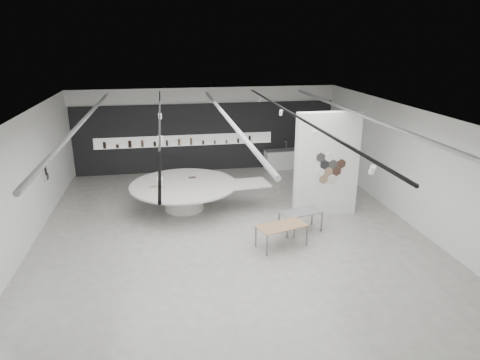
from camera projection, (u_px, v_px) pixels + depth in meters
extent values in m
cube|color=#A8A79F|center=(230.00, 233.00, 13.63)|extent=(12.00, 14.00, 0.01)
cube|color=silver|center=(229.00, 114.00, 12.42)|extent=(12.00, 14.00, 0.01)
cube|color=white|center=(206.00, 130.00, 19.57)|extent=(12.00, 0.01, 3.80)
cube|color=white|center=(300.00, 317.00, 6.49)|extent=(12.00, 0.01, 3.80)
cube|color=white|center=(410.00, 166.00, 14.03)|extent=(0.01, 14.00, 3.80)
cube|color=white|center=(19.00, 188.00, 12.03)|extent=(0.01, 14.00, 3.80)
cylinder|color=#939396|center=(82.00, 122.00, 12.25)|extent=(0.12, 12.00, 0.12)
cylinder|color=#939396|center=(227.00, 117.00, 12.95)|extent=(0.12, 12.00, 0.12)
cylinder|color=#939396|center=(357.00, 113.00, 13.65)|extent=(0.12, 12.00, 0.12)
cube|color=black|center=(160.00, 120.00, 12.12)|extent=(0.05, 13.00, 0.06)
cylinder|color=white|center=(160.00, 181.00, 7.51)|extent=(0.11, 0.18, 0.21)
cylinder|color=white|center=(160.00, 139.00, 10.59)|extent=(0.11, 0.18, 0.21)
cylinder|color=white|center=(160.00, 116.00, 13.67)|extent=(0.11, 0.18, 0.21)
cylinder|color=white|center=(160.00, 102.00, 16.75)|extent=(0.11, 0.18, 0.21)
cube|color=black|center=(295.00, 115.00, 12.79)|extent=(0.05, 13.00, 0.06)
cylinder|color=white|center=(372.00, 170.00, 8.18)|extent=(0.11, 0.18, 0.21)
cylinder|color=white|center=(314.00, 133.00, 11.26)|extent=(0.11, 0.18, 0.21)
cylinder|color=white|center=(281.00, 113.00, 14.34)|extent=(0.11, 0.18, 0.21)
cylinder|color=white|center=(260.00, 99.00, 17.42)|extent=(0.11, 0.18, 0.21)
cylinder|color=white|center=(46.00, 179.00, 14.54)|extent=(0.03, 0.28, 0.28)
cylinder|color=black|center=(47.00, 176.00, 14.79)|extent=(0.03, 0.28, 0.28)
cylinder|color=black|center=(46.00, 171.00, 14.59)|extent=(0.03, 0.28, 0.28)
cylinder|color=silver|center=(44.00, 173.00, 14.35)|extent=(0.03, 0.28, 0.28)
cylinder|color=#917859|center=(44.00, 166.00, 14.40)|extent=(0.03, 0.28, 0.28)
cylinder|color=#402A20|center=(45.00, 164.00, 14.64)|extent=(0.03, 0.28, 0.28)
cube|color=black|center=(207.00, 137.00, 19.62)|extent=(11.80, 0.10, 3.10)
cube|color=white|center=(185.00, 140.00, 19.41)|extent=(8.00, 0.06, 0.46)
cube|color=white|center=(185.00, 145.00, 19.42)|extent=(8.00, 0.18, 0.02)
cylinder|color=black|center=(105.00, 145.00, 18.79)|extent=(0.13, 0.13, 0.29)
cylinder|color=black|center=(117.00, 146.00, 18.90)|extent=(0.13, 0.13, 0.15)
cylinder|color=black|center=(130.00, 144.00, 18.96)|extent=(0.14, 0.14, 0.30)
cylinder|color=brown|center=(142.00, 144.00, 19.06)|extent=(0.12, 0.12, 0.29)
cylinder|color=black|center=(155.00, 144.00, 19.16)|extent=(0.12, 0.12, 0.21)
cylinder|color=black|center=(167.00, 143.00, 19.24)|extent=(0.10, 0.10, 0.25)
cylinder|color=brown|center=(179.00, 142.00, 19.33)|extent=(0.12, 0.12, 0.30)
cylinder|color=brown|center=(191.00, 141.00, 19.41)|extent=(0.10, 0.10, 0.31)
cylinder|color=black|center=(203.00, 142.00, 19.53)|extent=(0.09, 0.09, 0.17)
cylinder|color=brown|center=(215.00, 142.00, 19.62)|extent=(0.10, 0.10, 0.16)
cylinder|color=brown|center=(227.00, 142.00, 19.71)|extent=(0.09, 0.09, 0.15)
cylinder|color=black|center=(238.00, 141.00, 19.79)|extent=(0.09, 0.09, 0.21)
cylinder|color=black|center=(250.00, 139.00, 19.87)|extent=(0.11, 0.11, 0.31)
cube|color=white|center=(327.00, 164.00, 14.58)|extent=(2.20, 0.35, 3.60)
cylinder|color=#917859|center=(328.00, 172.00, 14.46)|extent=(0.34, 0.03, 0.34)
cylinder|color=#402A20|center=(337.00, 171.00, 14.51)|extent=(0.34, 0.03, 0.34)
cylinder|color=white|center=(320.00, 172.00, 14.41)|extent=(0.34, 0.03, 0.34)
cylinder|color=black|center=(333.00, 164.00, 14.40)|extent=(0.34, 0.03, 0.34)
cylinder|color=black|center=(325.00, 165.00, 14.35)|extent=(0.34, 0.03, 0.34)
cylinder|color=silver|center=(332.00, 179.00, 14.57)|extent=(0.34, 0.03, 0.34)
cylinder|color=#917859|center=(324.00, 179.00, 14.52)|extent=(0.34, 0.03, 0.34)
cylinder|color=#402A20|center=(341.00, 164.00, 14.45)|extent=(0.34, 0.03, 0.34)
cylinder|color=white|center=(329.00, 157.00, 14.30)|extent=(0.34, 0.03, 0.34)
cylinder|color=black|center=(321.00, 157.00, 14.25)|extent=(0.34, 0.03, 0.34)
cylinder|color=white|center=(184.00, 197.00, 15.37)|extent=(1.52, 1.52, 0.90)
cylinder|color=silver|center=(184.00, 185.00, 15.21)|extent=(4.20, 4.20, 0.06)
cube|color=silver|center=(245.00, 184.00, 15.29)|extent=(1.80, 1.23, 0.06)
cube|color=#917859|center=(153.00, 187.00, 14.92)|extent=(0.28, 0.22, 0.01)
cube|color=#402A20|center=(192.00, 177.00, 15.89)|extent=(0.28, 0.22, 0.01)
cube|color=#A07953|center=(282.00, 226.00, 12.55)|extent=(1.59, 1.11, 0.03)
cube|color=slate|center=(267.00, 246.00, 12.09)|extent=(0.05, 0.05, 0.65)
cube|color=slate|center=(256.00, 237.00, 12.64)|extent=(0.05, 0.05, 0.65)
cube|color=slate|center=(307.00, 236.00, 12.68)|extent=(0.05, 0.05, 0.65)
cube|color=slate|center=(295.00, 228.00, 13.23)|extent=(0.05, 0.05, 0.65)
cube|color=slate|center=(301.00, 212.00, 13.55)|extent=(1.42, 0.92, 0.03)
cube|color=slate|center=(287.00, 228.00, 13.18)|extent=(0.04, 0.04, 0.65)
cube|color=slate|center=(279.00, 221.00, 13.69)|extent=(0.04, 0.04, 0.65)
cube|color=slate|center=(322.00, 222.00, 13.62)|extent=(0.04, 0.04, 0.65)
cube|color=slate|center=(312.00, 216.00, 14.13)|extent=(0.04, 0.04, 0.65)
cube|color=white|center=(281.00, 159.00, 20.17)|extent=(1.59, 0.68, 0.88)
cube|color=slate|center=(282.00, 150.00, 20.02)|extent=(1.63, 0.72, 0.03)
cylinder|color=silver|center=(287.00, 145.00, 20.16)|extent=(0.02, 0.02, 0.35)
cylinder|color=silver|center=(285.00, 142.00, 20.09)|extent=(0.16, 0.03, 0.02)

